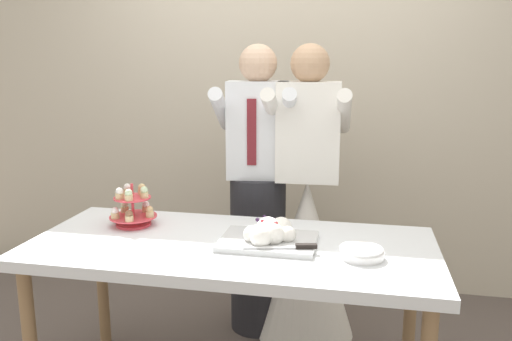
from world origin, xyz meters
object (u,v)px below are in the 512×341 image
(main_cake_tray, at_px, (269,235))
(plate_stack, at_px, (362,253))
(cupcake_stand, at_px, (133,208))
(person_bride, at_px, (306,238))
(person_groom, at_px, (258,206))
(dessert_table, at_px, (231,258))

(main_cake_tray, bearing_deg, plate_stack, -11.97)
(cupcake_stand, xyz_separation_m, person_bride, (0.80, 0.53, -0.28))
(cupcake_stand, xyz_separation_m, person_groom, (0.51, 0.55, -0.12))
(dessert_table, height_order, person_bride, person_bride)
(main_cake_tray, height_order, plate_stack, main_cake_tray)
(cupcake_stand, bearing_deg, plate_stack, -11.16)
(dessert_table, height_order, plate_stack, plate_stack)
(main_cake_tray, relative_size, plate_stack, 2.36)
(main_cake_tray, xyz_separation_m, person_bride, (0.10, 0.66, -0.24))
(person_groom, bearing_deg, plate_stack, -52.48)
(plate_stack, bearing_deg, dessert_table, 172.55)
(cupcake_stand, xyz_separation_m, plate_stack, (1.10, -0.22, -0.07))
(person_groom, xyz_separation_m, person_bride, (0.29, -0.02, -0.16))
(main_cake_tray, bearing_deg, cupcake_stand, 169.30)
(cupcake_stand, height_order, person_bride, person_bride)
(dessert_table, bearing_deg, plate_stack, -7.45)
(main_cake_tray, xyz_separation_m, plate_stack, (0.40, -0.09, -0.02))
(person_groom, relative_size, person_bride, 1.00)
(person_bride, bearing_deg, plate_stack, -67.81)
(person_groom, height_order, person_bride, same)
(cupcake_stand, distance_m, plate_stack, 1.13)
(person_bride, bearing_deg, dessert_table, -111.81)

